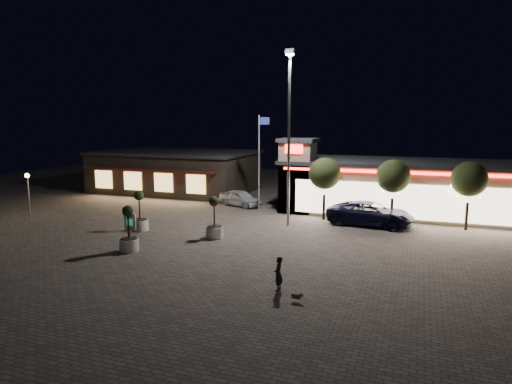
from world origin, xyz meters
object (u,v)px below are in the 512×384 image
(white_sedan, at_px, (240,198))
(planter_mid, at_px, (129,237))
(pickup_truck, at_px, (370,214))
(valet_sign, at_px, (130,225))
(planter_left, at_px, (140,218))
(pedestrian, at_px, (278,274))

(white_sedan, bearing_deg, planter_mid, -159.80)
(pickup_truck, relative_size, planter_mid, 2.27)
(planter_mid, bearing_deg, valet_sign, 87.29)
(planter_left, bearing_deg, pickup_truck, 25.51)
(white_sedan, xyz_separation_m, planter_left, (-3.11, -10.85, 0.14))
(planter_left, bearing_deg, planter_mid, -62.96)
(valet_sign, bearing_deg, white_sedan, 87.03)
(pedestrian, xyz_separation_m, planter_left, (-12.33, 7.52, 0.08))
(pickup_truck, relative_size, valet_sign, 2.84)
(pickup_truck, bearing_deg, pedestrian, 176.79)
(planter_left, distance_m, planter_mid, 5.09)
(pedestrian, relative_size, planter_mid, 0.57)
(pickup_truck, relative_size, planter_left, 2.22)
(planter_mid, distance_m, valet_sign, 0.70)
(planter_left, relative_size, valet_sign, 1.28)
(planter_left, bearing_deg, valet_sign, -62.01)
(pedestrian, distance_m, planter_mid, 10.45)
(pedestrian, bearing_deg, planter_mid, -107.43)
(white_sedan, relative_size, planter_left, 1.52)
(white_sedan, height_order, planter_mid, planter_mid)
(pedestrian, relative_size, valet_sign, 0.72)
(planter_left, height_order, valet_sign, planter_left)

